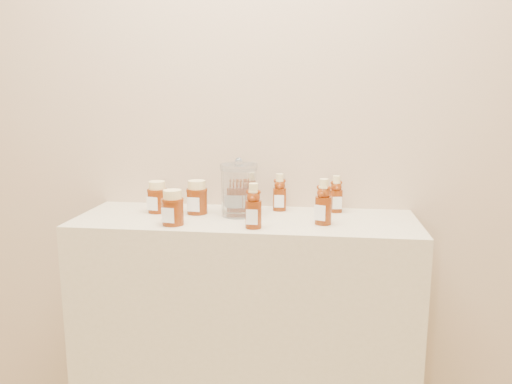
% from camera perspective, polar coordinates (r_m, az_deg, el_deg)
% --- Properties ---
extents(wall_back, '(3.50, 0.02, 2.70)m').
position_cam_1_polar(wall_back, '(1.91, -0.38, 11.74)').
color(wall_back, tan).
rests_on(wall_back, ground).
extents(display_table, '(1.20, 0.40, 0.90)m').
position_cam_1_polar(display_table, '(1.92, -1.17, -16.11)').
color(display_table, '#C1B38D').
rests_on(display_table, ground).
extents(bear_bottle_back_left, '(0.07, 0.07, 0.16)m').
position_cam_1_polar(bear_bottle_back_left, '(1.88, -2.55, 0.42)').
color(bear_bottle_back_left, '#5D1E07').
rests_on(bear_bottle_back_left, display_table).
extents(bear_bottle_back_mid, '(0.05, 0.05, 0.16)m').
position_cam_1_polar(bear_bottle_back_mid, '(1.86, 2.72, 0.25)').
color(bear_bottle_back_mid, '#5D1E07').
rests_on(bear_bottle_back_mid, display_table).
extents(bear_bottle_back_right, '(0.06, 0.06, 0.15)m').
position_cam_1_polar(bear_bottle_back_right, '(1.86, 9.14, 0.05)').
color(bear_bottle_back_right, '#5D1E07').
rests_on(bear_bottle_back_right, display_table).
extents(bear_bottle_front_left, '(0.06, 0.06, 0.17)m').
position_cam_1_polar(bear_bottle_front_left, '(1.61, -0.29, -1.25)').
color(bear_bottle_front_left, '#5D1E07').
rests_on(bear_bottle_front_left, display_table).
extents(bear_bottle_front_right, '(0.08, 0.08, 0.17)m').
position_cam_1_polar(bear_bottle_front_right, '(1.67, 7.73, -0.77)').
color(bear_bottle_front_right, '#5D1E07').
rests_on(bear_bottle_front_right, display_table).
extents(honey_jar_left, '(0.09, 0.09, 0.12)m').
position_cam_1_polar(honey_jar_left, '(1.87, -11.21, -0.55)').
color(honey_jar_left, '#5D1E07').
rests_on(honey_jar_left, display_table).
extents(honey_jar_back, '(0.09, 0.09, 0.12)m').
position_cam_1_polar(honey_jar_back, '(1.83, -6.76, -0.59)').
color(honey_jar_back, '#5D1E07').
rests_on(honey_jar_back, display_table).
extents(honey_jar_front, '(0.09, 0.09, 0.12)m').
position_cam_1_polar(honey_jar_front, '(1.68, -9.50, -1.75)').
color(honey_jar_front, '#5D1E07').
rests_on(honey_jar_front, display_table).
extents(glass_canister, '(0.18, 0.18, 0.20)m').
position_cam_1_polar(glass_canister, '(1.78, -1.97, 0.49)').
color(glass_canister, white).
rests_on(glass_canister, display_table).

